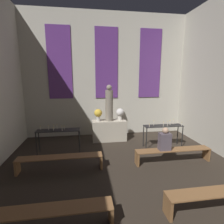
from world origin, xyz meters
name	(u,v)px	position (x,y,z in m)	size (l,w,h in m)	color
wall_back	(106,75)	(0.00, 11.15, 2.80)	(7.57, 0.16, 5.54)	beige
altar	(109,130)	(0.00, 10.22, 0.44)	(1.45, 0.56, 0.88)	#BCB29E
statue	(109,104)	(0.00, 10.22, 1.59)	(0.32, 0.32, 1.53)	gray
flower_vase_left	(98,114)	(-0.47, 10.22, 1.20)	(0.33, 0.33, 0.52)	beige
flower_vase_right	(120,113)	(0.47, 10.22, 1.20)	(0.33, 0.33, 0.52)	beige
candle_rack_left	(58,133)	(-1.97, 9.15, 0.76)	(1.51, 0.41, 1.07)	black
candle_rack_right	(163,128)	(1.97, 9.15, 0.76)	(1.51, 0.41, 1.08)	black
pew_third_left	(44,215)	(-1.76, 5.79, 0.34)	(2.45, 0.36, 0.44)	brown
pew_third_right	(223,195)	(1.76, 5.79, 0.34)	(2.45, 0.36, 0.44)	brown
pew_back_left	(60,160)	(-1.76, 7.90, 0.34)	(2.45, 0.36, 0.44)	brown
pew_back_right	(173,152)	(1.76, 7.90, 0.34)	(2.45, 0.36, 0.44)	brown
person_seated	(165,140)	(1.45, 7.90, 0.77)	(0.36, 0.24, 0.74)	#564C56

